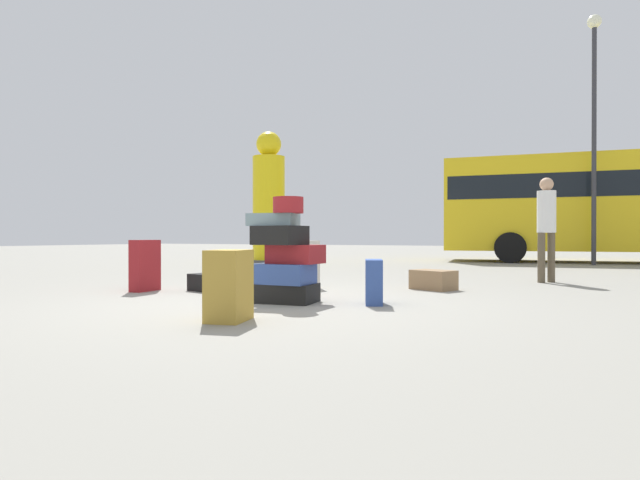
{
  "coord_description": "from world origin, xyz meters",
  "views": [
    {
      "loc": [
        3.25,
        -5.11,
        0.76
      ],
      "look_at": [
        0.19,
        0.97,
        0.72
      ],
      "focal_mm": 29.16,
      "sensor_mm": 36.0,
      "label": 1
    }
  ],
  "objects_px": {
    "suitcase_charcoal_left_side": "(236,281)",
    "suitcase_navy_foreground_far": "(374,282)",
    "person_bearded_onlooker": "(546,220)",
    "parked_bus": "(638,200)",
    "suitcase_black_white_trunk": "(212,283)",
    "lamp_post": "(594,104)",
    "yellow_dummy_statue": "(269,205)",
    "suitcase_tower": "(285,257)",
    "suitcase_tan_upright_blue": "(229,285)",
    "suitcase_cream_right_side": "(307,264)",
    "suitcase_brown_foreground_near": "(433,280)",
    "suitcase_maroon_behind_tower": "(145,265)"
  },
  "relations": [
    {
      "from": "suitcase_navy_foreground_far",
      "to": "suitcase_maroon_behind_tower",
      "type": "relative_size",
      "value": 0.7
    },
    {
      "from": "suitcase_black_white_trunk",
      "to": "yellow_dummy_statue",
      "type": "bearing_deg",
      "value": 129.31
    },
    {
      "from": "suitcase_tower",
      "to": "yellow_dummy_statue",
      "type": "bearing_deg",
      "value": 123.6
    },
    {
      "from": "suitcase_charcoal_left_side",
      "to": "yellow_dummy_statue",
      "type": "relative_size",
      "value": 0.19
    },
    {
      "from": "suitcase_brown_foreground_near",
      "to": "lamp_post",
      "type": "bearing_deg",
      "value": 98.34
    },
    {
      "from": "suitcase_maroon_behind_tower",
      "to": "suitcase_tower",
      "type": "bearing_deg",
      "value": -8.28
    },
    {
      "from": "suitcase_tower",
      "to": "suitcase_cream_right_side",
      "type": "height_order",
      "value": "suitcase_tower"
    },
    {
      "from": "suitcase_navy_foreground_far",
      "to": "lamp_post",
      "type": "xyz_separation_m",
      "value": [
        2.39,
        10.3,
        4.08
      ]
    },
    {
      "from": "yellow_dummy_statue",
      "to": "suitcase_tan_upright_blue",
      "type": "bearing_deg",
      "value": -59.57
    },
    {
      "from": "suitcase_navy_foreground_far",
      "to": "suitcase_tan_upright_blue",
      "type": "distance_m",
      "value": 1.85
    },
    {
      "from": "suitcase_charcoal_left_side",
      "to": "suitcase_brown_foreground_near",
      "type": "distance_m",
      "value": 2.94
    },
    {
      "from": "suitcase_charcoal_left_side",
      "to": "suitcase_navy_foreground_far",
      "type": "height_order",
      "value": "suitcase_navy_foreground_far"
    },
    {
      "from": "suitcase_navy_foreground_far",
      "to": "suitcase_brown_foreground_near",
      "type": "bearing_deg",
      "value": 62.31
    },
    {
      "from": "suitcase_tan_upright_blue",
      "to": "yellow_dummy_statue",
      "type": "relative_size",
      "value": 0.17
    },
    {
      "from": "suitcase_black_white_trunk",
      "to": "suitcase_tan_upright_blue",
      "type": "xyz_separation_m",
      "value": [
        1.75,
        -1.96,
        0.2
      ]
    },
    {
      "from": "parked_bus",
      "to": "suitcase_tower",
      "type": "bearing_deg",
      "value": -117.57
    },
    {
      "from": "suitcase_cream_right_side",
      "to": "person_bearded_onlooker",
      "type": "relative_size",
      "value": 0.4
    },
    {
      "from": "suitcase_navy_foreground_far",
      "to": "person_bearded_onlooker",
      "type": "relative_size",
      "value": 0.29
    },
    {
      "from": "suitcase_tower",
      "to": "suitcase_cream_right_side",
      "type": "bearing_deg",
      "value": 109.88
    },
    {
      "from": "suitcase_brown_foreground_near",
      "to": "parked_bus",
      "type": "height_order",
      "value": "parked_bus"
    },
    {
      "from": "suitcase_cream_right_side",
      "to": "suitcase_tan_upright_blue",
      "type": "relative_size",
      "value": 1.1
    },
    {
      "from": "suitcase_cream_right_side",
      "to": "parked_bus",
      "type": "bearing_deg",
      "value": 84.27
    },
    {
      "from": "suitcase_navy_foreground_far",
      "to": "parked_bus",
      "type": "relative_size",
      "value": 0.05
    },
    {
      "from": "suitcase_tower",
      "to": "suitcase_black_white_trunk",
      "type": "xyz_separation_m",
      "value": [
        -1.52,
        0.57,
        -0.4
      ]
    },
    {
      "from": "suitcase_black_white_trunk",
      "to": "lamp_post",
      "type": "distance_m",
      "value": 11.93
    },
    {
      "from": "suitcase_black_white_trunk",
      "to": "parked_bus",
      "type": "relative_size",
      "value": 0.06
    },
    {
      "from": "suitcase_tower",
      "to": "suitcase_tan_upright_blue",
      "type": "distance_m",
      "value": 1.42
    },
    {
      "from": "suitcase_tower",
      "to": "parked_bus",
      "type": "xyz_separation_m",
      "value": [
        4.54,
        12.5,
        1.31
      ]
    },
    {
      "from": "suitcase_black_white_trunk",
      "to": "yellow_dummy_statue",
      "type": "height_order",
      "value": "yellow_dummy_statue"
    },
    {
      "from": "yellow_dummy_statue",
      "to": "lamp_post",
      "type": "distance_m",
      "value": 9.32
    },
    {
      "from": "suitcase_navy_foreground_far",
      "to": "person_bearded_onlooker",
      "type": "bearing_deg",
      "value": 46.06
    },
    {
      "from": "person_bearded_onlooker",
      "to": "parked_bus",
      "type": "bearing_deg",
      "value": -152.96
    },
    {
      "from": "suitcase_tower",
      "to": "suitcase_tan_upright_blue",
      "type": "relative_size",
      "value": 1.9
    },
    {
      "from": "suitcase_tower",
      "to": "suitcase_brown_foreground_near",
      "type": "height_order",
      "value": "suitcase_tower"
    },
    {
      "from": "suitcase_black_white_trunk",
      "to": "suitcase_tan_upright_blue",
      "type": "bearing_deg",
      "value": -35.48
    },
    {
      "from": "suitcase_maroon_behind_tower",
      "to": "suitcase_tan_upright_blue",
      "type": "xyz_separation_m",
      "value": [
        2.63,
        -1.58,
        -0.04
      ]
    },
    {
      "from": "suitcase_tower",
      "to": "suitcase_charcoal_left_side",
      "type": "xyz_separation_m",
      "value": [
        -1.61,
        1.27,
        -0.43
      ]
    },
    {
      "from": "lamp_post",
      "to": "suitcase_tan_upright_blue",
      "type": "bearing_deg",
      "value": -104.68
    },
    {
      "from": "yellow_dummy_statue",
      "to": "parked_bus",
      "type": "relative_size",
      "value": 0.34
    },
    {
      "from": "yellow_dummy_statue",
      "to": "lamp_post",
      "type": "relative_size",
      "value": 0.57
    },
    {
      "from": "suitcase_charcoal_left_side",
      "to": "suitcase_navy_foreground_far",
      "type": "relative_size",
      "value": 1.46
    },
    {
      "from": "lamp_post",
      "to": "suitcase_navy_foreground_far",
      "type": "bearing_deg",
      "value": -103.07
    },
    {
      "from": "suitcase_navy_foreground_far",
      "to": "suitcase_maroon_behind_tower",
      "type": "distance_m",
      "value": 3.39
    },
    {
      "from": "lamp_post",
      "to": "person_bearded_onlooker",
      "type": "bearing_deg",
      "value": -97.35
    },
    {
      "from": "suitcase_brown_foreground_near",
      "to": "suitcase_tan_upright_blue",
      "type": "relative_size",
      "value": 0.92
    },
    {
      "from": "suitcase_cream_right_side",
      "to": "yellow_dummy_statue",
      "type": "bearing_deg",
      "value": 146.2
    },
    {
      "from": "suitcase_charcoal_left_side",
      "to": "parked_bus",
      "type": "distance_m",
      "value": 12.93
    },
    {
      "from": "suitcase_maroon_behind_tower",
      "to": "person_bearded_onlooker",
      "type": "relative_size",
      "value": 0.41
    },
    {
      "from": "suitcase_tower",
      "to": "suitcase_black_white_trunk",
      "type": "relative_size",
      "value": 1.73
    },
    {
      "from": "suitcase_tower",
      "to": "lamp_post",
      "type": "distance_m",
      "value": 11.76
    }
  ]
}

